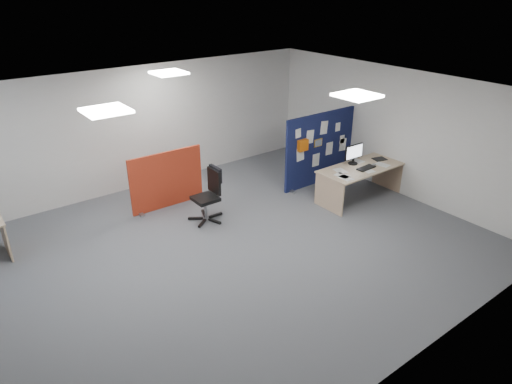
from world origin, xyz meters
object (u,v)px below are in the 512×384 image
main_desk (359,173)px  red_divider (167,180)px  office_chair (210,191)px  monitor_main (354,153)px  navy_divider (319,149)px

main_desk → red_divider: red_divider is taller
main_desk → red_divider: 4.06m
main_desk → red_divider: size_ratio=1.20×
red_divider → office_chair: size_ratio=1.51×
monitor_main → navy_divider: bearing=97.9°
navy_divider → main_desk: (0.12, -1.11, -0.27)m
monitor_main → office_chair: 3.20m
main_desk → red_divider: bearing=148.7°
monitor_main → red_divider: size_ratio=0.31×
office_chair → red_divider: bearing=112.0°
red_divider → monitor_main: bearing=-28.3°
navy_divider → monitor_main: size_ratio=4.05×
navy_divider → office_chair: (-2.94, -0.02, -0.23)m
red_divider → navy_divider: bearing=-15.8°
navy_divider → monitor_main: bearing=-83.5°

